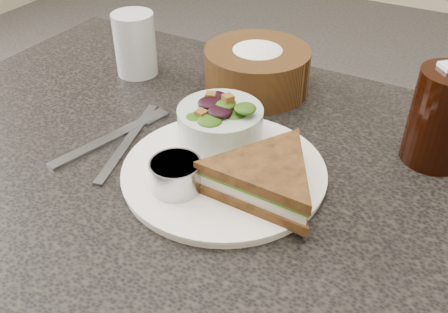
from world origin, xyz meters
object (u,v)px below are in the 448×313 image
salad_bowl (220,119)px  dressing_ramekin (176,175)px  dinner_plate (224,172)px  sandwich (266,178)px  bread_basket (257,63)px  cola_glass (444,114)px  water_glass (135,44)px

salad_bowl → dressing_ramekin: (0.00, -0.12, -0.01)m
salad_bowl → dressing_ramekin: salad_bowl is taller
dinner_plate → dressing_ramekin: 0.07m
sandwich → bread_basket: bearing=120.8°
cola_glass → water_glass: (-0.50, 0.01, -0.02)m
dinner_plate → sandwich: (0.07, -0.02, 0.03)m
sandwich → salad_bowl: size_ratio=1.47×
salad_bowl → dinner_plate: bearing=-56.5°
water_glass → cola_glass: bearing=-1.6°
dinner_plate → dressing_ramekin: size_ratio=4.11×
water_glass → dressing_ramekin: bearing=-45.0°
sandwich → salad_bowl: 0.13m
sandwich → cola_glass: 0.25m
cola_glass → salad_bowl: bearing=-156.7°
sandwich → salad_bowl: (-0.10, 0.07, 0.01)m
bread_basket → dinner_plate: bearing=-73.9°
sandwich → dressing_ramekin: 0.11m
dinner_plate → bread_basket: bread_basket is taller
salad_bowl → dressing_ramekin: 0.12m
dinner_plate → cola_glass: (0.22, 0.17, 0.06)m
bread_basket → water_glass: 0.21m
dressing_ramekin → water_glass: water_glass is taller
cola_glass → water_glass: size_ratio=1.32×
dressing_ramekin → cola_glass: bearing=41.7°
dressing_ramekin → water_glass: (-0.24, 0.24, 0.02)m
salad_bowl → bread_basket: 0.17m
cola_glass → dressing_ramekin: bearing=-138.3°
dinner_plate → dressing_ramekin: dressing_ramekin is taller
dressing_ramekin → bread_basket: (-0.03, 0.29, 0.02)m
dinner_plate → water_glass: water_glass is taller
water_glass → salad_bowl: bearing=-28.1°
dressing_ramekin → water_glass: bearing=135.0°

